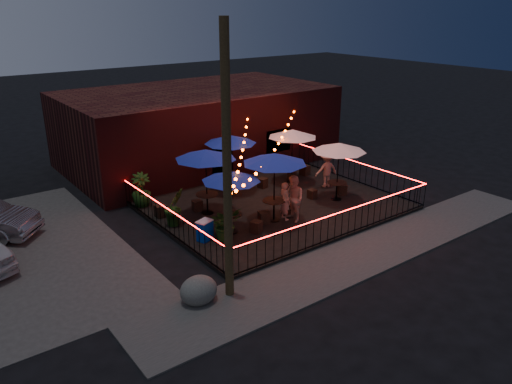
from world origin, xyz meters
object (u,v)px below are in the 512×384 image
Objects in this scene: cafe_table_4 at (339,148)px; boulder at (199,290)px; cooler at (205,230)px; utility_pole at (227,170)px; cafe_table_1 at (206,155)px; cafe_table_0 at (231,177)px; cafe_table_3 at (230,140)px; cafe_table_2 at (275,159)px; cafe_table_5 at (293,134)px.

cafe_table_4 is 9.76m from boulder.
cooler is 0.76× the size of boulder.
cafe_table_1 is at bearing 64.63° from utility_pole.
cafe_table_3 is at bearing 56.20° from cafe_table_0.
cafe_table_1 reaches higher than cafe_table_0.
cafe_table_0 is 2.16m from cooler.
utility_pole reaches higher than cafe_table_2.
utility_pole is 7.91× the size of boulder.
cafe_table_0 is 4.63m from cafe_table_3.
cafe_table_5 is at bearing 4.79° from cooler.
cafe_table_3 is 3.81× the size of cooler.
utility_pole is 2.58× the size of cafe_table_5.
utility_pole is at bearing -142.73° from cafe_table_2.
cooler is (-1.16, 0.04, -1.82)m from cafe_table_0.
boulder is (-2.17, -3.21, -0.15)m from cooler.
cafe_table_3 is (2.34, 1.71, -0.11)m from cafe_table_1.
cafe_table_4 is at bearing -19.30° from cooler.
boulder is (-3.56, -5.30, -2.26)m from cafe_table_1.
cafe_table_1 is at bearing 56.08° from boulder.
cafe_table_3 is at bearing 81.40° from cafe_table_2.
cafe_table_2 is 1.14× the size of cafe_table_4.
utility_pole is 2.73× the size of cafe_table_3.
utility_pole is 3.31× the size of cafe_table_0.
cafe_table_2 is (4.37, 3.33, -1.31)m from utility_pole.
cafe_table_5 is 3.07× the size of boulder.
cafe_table_2 is 3.81m from cooler.
utility_pole is at bearing -125.17° from cafe_table_0.
cafe_table_3 reaches higher than cafe_table_5.
cafe_table_2 is 3.84× the size of cooler.
boulder is (-8.94, -6.26, -2.12)m from cafe_table_5.
utility_pole is at bearing -115.37° from cafe_table_1.
cafe_table_3 is (4.96, 7.23, -1.46)m from utility_pole.
utility_pole reaches higher than cafe_table_4.
cafe_table_0 is at bearing -151.13° from cafe_table_5.
cafe_table_5 is at bearing 28.87° from cafe_table_0.
cafe_table_4 is at bearing -89.66° from cafe_table_5.
cooler is (-6.80, -0.02, -1.97)m from cafe_table_4.
cafe_table_4 reaches higher than boulder.
boulder is (-8.96, -3.22, -2.11)m from cafe_table_4.
cafe_table_3 is at bearing 55.55° from utility_pole.
cafe_table_0 is 3.14× the size of cooler.
utility_pole is 2.92× the size of cafe_table_1.
cafe_table_1 reaches higher than cafe_table_5.
cafe_table_2 is at bearing -1.84° from cafe_table_0.
utility_pole is at bearing -129.06° from cooler.
cafe_table_1 is 6.77m from boulder.
cafe_table_5 is at bearing 90.34° from cafe_table_4.
cafe_table_4 is 7.08m from cooler.
utility_pole is 2.71× the size of cafe_table_2.
cafe_table_0 reaches higher than cooler.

